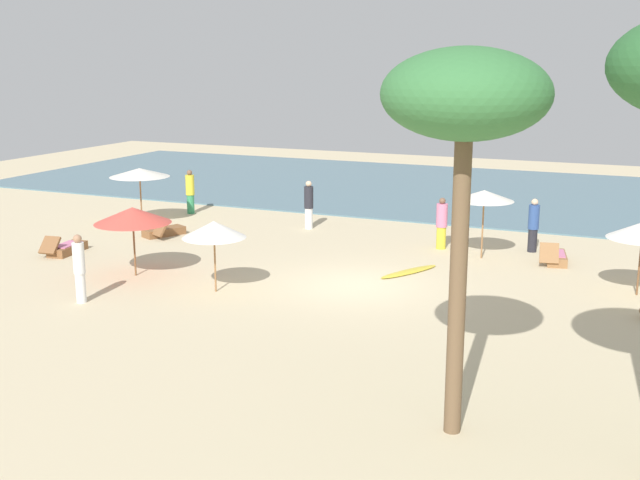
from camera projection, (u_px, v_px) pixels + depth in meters
name	position (u px, v px, depth m)	size (l,w,h in m)	color
ground_plane	(355.00, 286.00, 22.17)	(60.00, 60.00, 0.00)	beige
ocean_water	(484.00, 192.00, 37.34)	(48.00, 16.00, 0.06)	slate
umbrella_1	(214.00, 229.00, 21.25)	(1.75, 1.75, 1.98)	olive
umbrella_2	(133.00, 215.00, 22.83)	(2.24, 2.24, 2.05)	brown
umbrella_3	(484.00, 196.00, 24.76)	(1.88, 1.88, 2.21)	olive
umbrella_4	(140.00, 173.00, 29.97)	(2.28, 2.28, 2.17)	brown
lounger_0	(555.00, 257.00, 24.63)	(0.88, 1.71, 0.75)	olive
lounger_1	(164.00, 231.00, 28.33)	(1.24, 1.75, 0.72)	brown
lounger_2	(66.00, 248.00, 25.77)	(0.81, 1.77, 0.67)	brown
person_0	(533.00, 225.00, 25.87)	(0.47, 0.47, 1.78)	#26262D
person_1	(190.00, 192.00, 32.24)	(0.45, 0.45, 1.81)	#338C59
person_2	(79.00, 268.00, 20.47)	(0.42, 0.42, 1.83)	white
person_4	(309.00, 205.00, 29.38)	(0.47, 0.47, 1.81)	white
person_5	(442.00, 223.00, 26.29)	(0.48, 0.48, 1.74)	yellow
palm_2	(465.00, 102.00, 12.30)	(2.68, 2.68, 6.46)	brown
surfboard	(409.00, 272.00, 23.52)	(1.40, 2.25, 0.07)	gold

